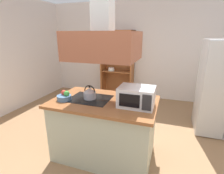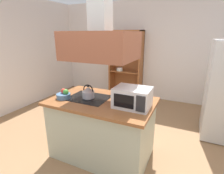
# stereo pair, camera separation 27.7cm
# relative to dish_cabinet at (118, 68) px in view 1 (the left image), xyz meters

# --- Properties ---
(ground_plane) EXTENTS (7.80, 7.80, 0.00)m
(ground_plane) POSITION_rel_dish_cabinet_xyz_m (0.86, -2.78, -0.85)
(ground_plane) COLOR #916B48
(wall_back) EXTENTS (6.00, 0.12, 2.70)m
(wall_back) POSITION_rel_dish_cabinet_xyz_m (0.86, 0.22, 0.50)
(wall_back) COLOR silver
(wall_back) RESTS_ON ground
(kitchen_island) EXTENTS (1.49, 0.94, 0.90)m
(kitchen_island) POSITION_rel_dish_cabinet_xyz_m (0.62, -2.66, -0.40)
(kitchen_island) COLOR #B1B99E
(kitchen_island) RESTS_ON ground
(range_hood) EXTENTS (0.90, 0.70, 1.22)m
(range_hood) POSITION_rel_dish_cabinet_xyz_m (0.62, -2.66, 0.92)
(range_hood) COLOR #955137
(dish_cabinet) EXTENTS (0.93, 0.40, 1.91)m
(dish_cabinet) POSITION_rel_dish_cabinet_xyz_m (0.00, 0.00, 0.00)
(dish_cabinet) COLOR #9D582D
(dish_cabinet) RESTS_ON ground
(kettle) EXTENTS (0.18, 0.18, 0.20)m
(kettle) POSITION_rel_dish_cabinet_xyz_m (0.40, -2.66, 0.13)
(kettle) COLOR silver
(kettle) RESTS_ON kitchen_island
(cutting_board) EXTENTS (0.36, 0.27, 0.02)m
(cutting_board) POSITION_rel_dish_cabinet_xyz_m (1.08, -2.36, 0.06)
(cutting_board) COLOR silver
(cutting_board) RESTS_ON kitchen_island
(microwave) EXTENTS (0.46, 0.35, 0.26)m
(microwave) POSITION_rel_dish_cabinet_xyz_m (1.09, -2.70, 0.18)
(microwave) COLOR silver
(microwave) RESTS_ON kitchen_island
(fruit_bowl) EXTENTS (0.20, 0.20, 0.14)m
(fruit_bowl) POSITION_rel_dish_cabinet_xyz_m (0.08, -2.83, 0.10)
(fruit_bowl) COLOR #4C7299
(fruit_bowl) RESTS_ON kitchen_island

